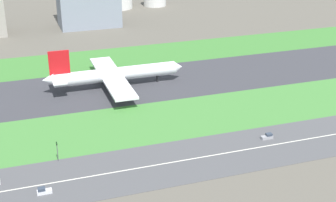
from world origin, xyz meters
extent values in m
plane|color=#5B564C|center=(0.00, 0.00, 0.00)|extent=(800.00, 800.00, 0.00)
cube|color=#38383D|center=(0.00, 0.00, 0.05)|extent=(280.00, 46.00, 0.10)
cube|color=#3D7A33|center=(0.00, 41.00, 0.05)|extent=(280.00, 36.00, 0.10)
cube|color=#427F38|center=(0.00, -41.00, 0.05)|extent=(280.00, 36.00, 0.10)
cube|color=#4C4C4F|center=(0.00, -73.00, 0.05)|extent=(280.00, 28.00, 0.10)
cube|color=silver|center=(0.00, -73.00, 0.11)|extent=(266.00, 0.50, 0.01)
cylinder|color=white|center=(-20.95, 0.00, 6.30)|extent=(56.00, 6.00, 6.00)
cone|color=white|center=(9.05, 0.00, 6.30)|extent=(4.00, 5.70, 5.70)
cone|color=white|center=(-51.45, 0.00, 7.10)|extent=(5.00, 5.40, 5.40)
cube|color=red|center=(-45.95, 0.00, 14.30)|extent=(9.00, 0.80, 11.00)
cube|color=white|center=(-46.95, 0.00, 7.30)|extent=(6.00, 16.00, 0.60)
cube|color=white|center=(-22.95, 15.00, 5.10)|extent=(10.00, 26.00, 1.00)
cylinder|color=gray|center=(-21.95, 9.00, 2.90)|extent=(5.00, 3.20, 3.20)
cube|color=white|center=(-22.95, -15.00, 5.10)|extent=(10.00, 26.00, 1.00)
cylinder|color=gray|center=(-21.95, -9.00, 2.90)|extent=(5.00, 3.20, 3.20)
cylinder|color=black|center=(-1.35, 0.00, 1.70)|extent=(1.00, 1.00, 3.20)
cylinder|color=black|center=(-24.95, 3.50, 1.70)|extent=(1.00, 1.00, 3.20)
cylinder|color=black|center=(-24.95, -3.50, 1.70)|extent=(1.00, 1.00, 3.20)
cube|color=#99999E|center=(18.98, -68.00, 0.65)|extent=(4.40, 1.80, 1.10)
cube|color=#333D4C|center=(19.78, -68.00, 1.65)|extent=(2.20, 1.66, 0.90)
cube|color=silver|center=(-61.42, -78.00, 0.65)|extent=(4.40, 1.80, 1.10)
cube|color=#333D4C|center=(-62.22, -78.00, 1.65)|extent=(2.20, 1.66, 0.90)
cylinder|color=#4C4C51|center=(-55.09, -60.00, 3.10)|extent=(0.24, 0.24, 6.00)
cube|color=black|center=(-55.09, -60.00, 6.70)|extent=(0.36, 0.36, 1.20)
sphere|color=#19D826|center=(-55.09, -60.20, 7.00)|extent=(0.24, 0.24, 0.24)
cylinder|color=silver|center=(-13.20, 159.00, 6.92)|extent=(19.89, 19.89, 13.85)
camera|label=1|loc=(-66.71, -208.99, 84.13)|focal=53.18mm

